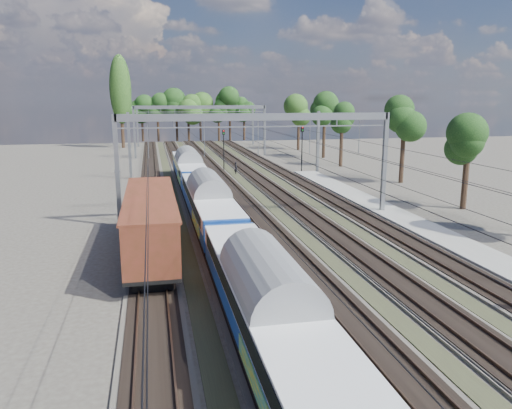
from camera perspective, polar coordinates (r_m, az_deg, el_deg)
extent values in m
cube|color=#47423A|center=(56.77, -11.91, 1.50)|extent=(3.00, 130.00, 0.15)
cube|color=black|center=(56.75, -11.91, 1.59)|extent=(2.50, 130.00, 0.06)
cube|color=#473326|center=(56.74, -12.64, 1.66)|extent=(0.08, 130.00, 0.14)
cube|color=#473326|center=(56.73, -11.19, 1.72)|extent=(0.08, 130.00, 0.14)
cube|color=#47423A|center=(56.92, -7.38, 1.69)|extent=(3.00, 130.00, 0.15)
cube|color=black|center=(56.91, -7.38, 1.78)|extent=(2.50, 130.00, 0.06)
cube|color=#473326|center=(56.84, -8.11, 1.85)|extent=(0.08, 130.00, 0.14)
cube|color=#473326|center=(56.95, -6.66, 1.91)|extent=(0.08, 130.00, 0.14)
cube|color=#47423A|center=(57.44, -2.90, 1.86)|extent=(3.00, 130.00, 0.15)
cube|color=black|center=(57.42, -2.90, 1.96)|extent=(2.50, 130.00, 0.06)
cube|color=#473326|center=(57.30, -3.61, 2.03)|extent=(0.08, 130.00, 0.14)
cube|color=#473326|center=(57.52, -2.19, 2.08)|extent=(0.08, 130.00, 0.14)
cube|color=#47423A|center=(58.29, 1.48, 2.03)|extent=(3.00, 130.00, 0.15)
cube|color=black|center=(58.28, 1.48, 2.12)|extent=(2.50, 130.00, 0.06)
cube|color=#473326|center=(58.10, 0.79, 2.19)|extent=(0.08, 130.00, 0.14)
cube|color=#473326|center=(58.43, 2.17, 2.24)|extent=(0.08, 130.00, 0.14)
cube|color=#47423A|center=(59.48, 5.70, 2.17)|extent=(3.00, 130.00, 0.15)
cube|color=black|center=(59.46, 5.71, 2.26)|extent=(2.50, 130.00, 0.06)
cube|color=#473326|center=(59.23, 5.04, 2.34)|extent=(0.08, 130.00, 0.14)
cube|color=#473326|center=(59.66, 6.37, 2.38)|extent=(0.08, 130.00, 0.14)
cube|color=#353122|center=(56.81, -9.64, 1.54)|extent=(1.10, 130.00, 0.05)
cube|color=#353122|center=(57.15, -5.13, 1.73)|extent=(1.10, 130.00, 0.05)
cube|color=#353122|center=(57.83, -0.69, 1.90)|extent=(1.10, 130.00, 0.05)
cube|color=#353122|center=(58.85, 3.61, 2.05)|extent=(1.10, 130.00, 0.05)
cube|color=gray|center=(38.52, 21.33, -3.94)|extent=(3.00, 70.00, 0.30)
cube|color=gray|center=(41.34, -15.57, 3.67)|extent=(0.35, 0.35, 9.00)
cube|color=gray|center=(45.96, 14.45, 4.53)|extent=(0.35, 0.35, 9.00)
cube|color=gray|center=(41.81, 0.25, 9.98)|extent=(23.00, 0.35, 0.60)
cube|color=gray|center=(89.08, -13.73, 8.03)|extent=(0.35, 0.35, 9.00)
cube|color=gray|center=(91.31, 1.00, 8.45)|extent=(0.35, 0.35, 9.00)
cube|color=gray|center=(89.30, -6.34, 11.00)|extent=(23.00, 0.35, 0.60)
cube|color=gray|center=(66.18, -14.27, 6.51)|extent=(0.35, 0.35, 8.50)
cube|color=gray|center=(111.05, -13.41, 8.64)|extent=(0.35, 0.35, 8.50)
cube|color=gray|center=(69.86, 7.08, 7.06)|extent=(0.35, 0.35, 8.50)
cube|color=gray|center=(113.28, -0.35, 9.02)|extent=(0.35, 0.35, 8.50)
cylinder|color=black|center=(56.05, -12.15, 6.96)|extent=(0.03, 130.00, 0.03)
cylinder|color=black|center=(55.97, -12.20, 8.08)|extent=(0.03, 130.00, 0.03)
cylinder|color=black|center=(56.21, -7.53, 7.13)|extent=(0.03, 130.00, 0.03)
cylinder|color=black|center=(56.13, -7.56, 8.25)|extent=(0.03, 130.00, 0.03)
cylinder|color=black|center=(56.73, -2.96, 7.26)|extent=(0.03, 130.00, 0.03)
cylinder|color=black|center=(56.65, -2.97, 8.37)|extent=(0.03, 130.00, 0.03)
cylinder|color=black|center=(57.60, 1.51, 7.35)|extent=(0.03, 130.00, 0.03)
cylinder|color=black|center=(57.52, 1.51, 8.44)|extent=(0.03, 130.00, 0.03)
cylinder|color=black|center=(58.80, 5.81, 7.39)|extent=(0.03, 130.00, 0.03)
cylinder|color=black|center=(58.72, 5.84, 8.46)|extent=(0.03, 130.00, 0.03)
cylinder|color=black|center=(122.54, -14.37, 8.37)|extent=(0.56, 0.56, 6.31)
sphere|color=#143413|center=(122.35, -14.49, 10.73)|extent=(4.34, 4.34, 4.34)
cylinder|color=black|center=(124.26, -12.84, 8.35)|extent=(0.56, 0.56, 5.72)
sphere|color=#143413|center=(124.08, -12.94, 10.46)|extent=(4.33, 4.33, 4.33)
cylinder|color=black|center=(123.01, -11.23, 8.46)|extent=(0.56, 0.56, 6.04)
sphere|color=#143413|center=(122.82, -11.32, 10.71)|extent=(4.07, 4.07, 4.07)
cylinder|color=black|center=(122.66, -9.67, 8.55)|extent=(0.56, 0.56, 6.21)
sphere|color=#143413|center=(122.47, -9.75, 10.87)|extent=(5.42, 5.42, 5.42)
cylinder|color=black|center=(123.43, -7.84, 8.53)|extent=(0.56, 0.56, 5.80)
sphere|color=#143413|center=(123.24, -7.90, 10.68)|extent=(4.45, 4.45, 4.45)
cylinder|color=black|center=(124.63, -5.95, 8.64)|extent=(0.56, 0.56, 5.94)
sphere|color=#143413|center=(124.44, -6.00, 10.83)|extent=(4.89, 4.89, 4.89)
cylinder|color=black|center=(125.42, -4.33, 8.74)|extent=(0.56, 0.56, 6.15)
sphere|color=#143413|center=(125.24, -4.37, 10.99)|extent=(5.02, 5.02, 5.02)
cylinder|color=black|center=(125.32, -2.77, 8.80)|extent=(0.56, 0.56, 6.33)
sphere|color=#143413|center=(125.14, -2.79, 11.12)|extent=(4.93, 4.93, 4.93)
cylinder|color=black|center=(123.97, -1.02, 8.91)|extent=(0.56, 0.56, 6.89)
sphere|color=#143413|center=(123.79, -1.03, 11.46)|extent=(4.00, 4.00, 4.00)
cylinder|color=black|center=(52.78, 22.09, 3.81)|extent=(0.56, 0.56, 6.92)
sphere|color=#143413|center=(52.36, 22.57, 9.81)|extent=(4.50, 4.50, 4.50)
cylinder|color=black|center=(65.23, 15.91, 4.87)|extent=(0.56, 0.56, 5.17)
sphere|color=#143413|center=(64.88, 16.12, 8.49)|extent=(3.65, 3.65, 3.65)
cylinder|color=black|center=(76.82, 10.31, 6.28)|extent=(0.56, 0.56, 5.50)
sphere|color=#143413|center=(76.52, 10.43, 9.56)|extent=(3.95, 3.95, 3.95)
cylinder|color=black|center=(88.29, 7.33, 7.36)|extent=(0.56, 0.56, 6.31)
sphere|color=#143413|center=(88.03, 7.42, 10.63)|extent=(4.68, 4.68, 4.68)
cylinder|color=black|center=(102.87, 4.48, 7.81)|extent=(0.56, 0.56, 5.38)
sphere|color=#143413|center=(102.65, 4.52, 10.21)|extent=(4.40, 4.40, 4.40)
cylinder|color=black|center=(109.03, -15.13, 10.47)|extent=(0.70, 0.70, 16.00)
ellipsoid|color=#1F4416|center=(109.02, -15.24, 12.57)|extent=(4.40, 4.40, 14.08)
cube|color=black|center=(27.17, -2.08, -8.77)|extent=(2.02, 3.03, 0.81)
cube|color=navy|center=(20.18, 1.38, -11.73)|extent=(2.83, 20.19, 1.92)
cube|color=silver|center=(19.99, 1.38, -10.41)|extent=(2.91, 19.38, 0.96)
cube|color=black|center=(20.35, 5.46, -10.04)|extent=(0.04, 17.16, 0.71)
cube|color=yellow|center=(16.61, 5.08, -19.35)|extent=(2.93, 5.65, 0.71)
cylinder|color=gray|center=(19.82, 1.39, -9.19)|extent=(2.87, 20.19, 2.87)
cube|color=black|center=(33.40, -4.04, -4.78)|extent=(2.02, 3.03, 0.81)
cube|color=black|center=(47.02, -6.41, 0.12)|extent=(2.02, 3.03, 0.81)
cube|color=navy|center=(39.83, -5.47, 0.20)|extent=(2.83, 20.19, 1.92)
cube|color=silver|center=(39.73, -5.48, 0.91)|extent=(2.91, 19.38, 0.96)
cube|color=black|center=(39.92, -3.39, 1.00)|extent=(0.04, 17.16, 0.71)
cube|color=yellow|center=(35.65, -4.64, -2.03)|extent=(2.93, 5.65, 0.71)
cylinder|color=gray|center=(39.65, -5.49, 1.55)|extent=(2.87, 20.19, 2.87)
cube|color=black|center=(53.53, -7.10, 1.56)|extent=(2.02, 3.03, 0.81)
cube|color=black|center=(67.44, -8.13, 3.69)|extent=(2.02, 3.03, 0.81)
cube|color=navy|center=(60.25, -7.71, 4.17)|extent=(2.83, 20.19, 1.92)
cube|color=silver|center=(60.19, -7.73, 4.64)|extent=(2.91, 19.38, 0.96)
cube|color=black|center=(60.31, -6.33, 4.69)|extent=(0.04, 17.16, 0.71)
cube|color=yellow|center=(55.94, -7.36, 3.05)|extent=(2.93, 5.65, 0.71)
cylinder|color=gray|center=(60.13, -7.74, 5.07)|extent=(2.87, 20.19, 2.87)
cube|color=black|center=(28.42, -11.75, -8.09)|extent=(2.19, 2.85, 0.77)
cube|color=black|center=(38.69, -11.84, -2.68)|extent=(2.19, 2.85, 0.77)
cube|color=black|center=(33.38, -11.84, -4.16)|extent=(2.96, 15.34, 0.22)
cube|color=#522A16|center=(32.99, -11.95, -1.60)|extent=(2.96, 15.34, 2.85)
cube|color=#522A16|center=(32.68, -12.06, 0.92)|extent=(3.18, 15.34, 0.13)
imported|color=black|center=(68.39, -2.31, 4.17)|extent=(0.42, 0.63, 1.71)
cylinder|color=black|center=(71.74, -3.70, 5.91)|extent=(0.14, 0.14, 5.15)
cube|color=black|center=(71.48, -3.73, 8.25)|extent=(0.38, 0.26, 0.72)
sphere|color=red|center=(71.34, -3.72, 8.41)|extent=(0.16, 0.16, 0.16)
sphere|color=#0C9919|center=(71.36, -3.72, 8.12)|extent=(0.16, 0.16, 0.16)
cylinder|color=black|center=(70.77, 5.27, 5.99)|extent=(0.16, 0.16, 5.64)
cube|color=black|center=(70.50, 5.32, 8.59)|extent=(0.45, 0.35, 0.79)
sphere|color=red|center=(70.35, 5.36, 8.77)|extent=(0.18, 0.18, 0.18)
sphere|color=#0C9919|center=(70.38, 5.35, 8.45)|extent=(0.18, 0.18, 0.18)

